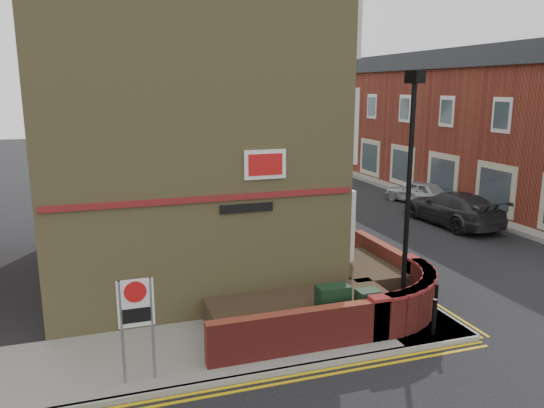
{
  "coord_description": "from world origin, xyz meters",
  "views": [
    {
      "loc": [
        -5.53,
        -9.75,
        6.03
      ],
      "look_at": [
        -0.97,
        4.0,
        2.84
      ],
      "focal_mm": 35.0,
      "sensor_mm": 36.0,
      "label": 1
    }
  ],
  "objects_px": {
    "utility_cabinet_large": "(333,309)",
    "zone_sign": "(136,311)",
    "lamppost": "(408,200)",
    "silver_car_near": "(325,211)"
  },
  "relations": [
    {
      "from": "utility_cabinet_large",
      "to": "silver_car_near",
      "type": "bearing_deg",
      "value": 67.1
    },
    {
      "from": "lamppost",
      "to": "utility_cabinet_large",
      "type": "xyz_separation_m",
      "value": [
        -1.9,
        0.1,
        -2.62
      ]
    },
    {
      "from": "lamppost",
      "to": "zone_sign",
      "type": "xyz_separation_m",
      "value": [
        -6.6,
        -0.7,
        -1.7
      ]
    },
    {
      "from": "utility_cabinet_large",
      "to": "silver_car_near",
      "type": "xyz_separation_m",
      "value": [
        4.06,
        9.61,
        0.03
      ]
    },
    {
      "from": "lamppost",
      "to": "silver_car_near",
      "type": "bearing_deg",
      "value": 77.46
    },
    {
      "from": "zone_sign",
      "to": "silver_car_near",
      "type": "distance_m",
      "value": 13.64
    },
    {
      "from": "lamppost",
      "to": "silver_car_near",
      "type": "distance_m",
      "value": 10.28
    },
    {
      "from": "utility_cabinet_large",
      "to": "zone_sign",
      "type": "relative_size",
      "value": 0.55
    },
    {
      "from": "zone_sign",
      "to": "silver_car_near",
      "type": "relative_size",
      "value": 0.48
    },
    {
      "from": "utility_cabinet_large",
      "to": "silver_car_near",
      "type": "relative_size",
      "value": 0.26
    }
  ]
}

